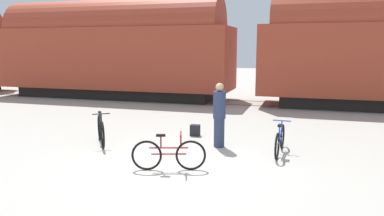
{
  "coord_description": "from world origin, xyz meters",
  "views": [
    {
      "loc": [
        2.79,
        -7.75,
        2.68
      ],
      "look_at": [
        -0.02,
        1.46,
        1.1
      ],
      "focal_mm": 35.0,
      "sensor_mm": 36.0,
      "label": 1
    }
  ],
  "objects_px": {
    "bicycle_black": "(101,130)",
    "bicycle_maroon": "(169,154)",
    "freight_train": "(246,48)",
    "person_in_navy": "(219,115)",
    "backpack": "(195,130)",
    "bicycle_blue": "(280,140)"
  },
  "relations": [
    {
      "from": "bicycle_black",
      "to": "bicycle_maroon",
      "type": "relative_size",
      "value": 0.91
    },
    {
      "from": "bicycle_black",
      "to": "freight_train",
      "type": "bearing_deg",
      "value": 73.64
    },
    {
      "from": "bicycle_maroon",
      "to": "person_in_navy",
      "type": "relative_size",
      "value": 0.91
    },
    {
      "from": "backpack",
      "to": "freight_train",
      "type": "bearing_deg",
      "value": 87.05
    },
    {
      "from": "bicycle_maroon",
      "to": "bicycle_blue",
      "type": "bearing_deg",
      "value": 42.01
    },
    {
      "from": "bicycle_blue",
      "to": "backpack",
      "type": "xyz_separation_m",
      "value": [
        -2.6,
        1.25,
        -0.18
      ]
    },
    {
      "from": "bicycle_black",
      "to": "backpack",
      "type": "relative_size",
      "value": 4.23
    },
    {
      "from": "person_in_navy",
      "to": "bicycle_black",
      "type": "bearing_deg",
      "value": 97.68
    },
    {
      "from": "freight_train",
      "to": "backpack",
      "type": "height_order",
      "value": "freight_train"
    },
    {
      "from": "freight_train",
      "to": "bicycle_black",
      "type": "bearing_deg",
      "value": -106.36
    },
    {
      "from": "freight_train",
      "to": "backpack",
      "type": "distance_m",
      "value": 7.58
    },
    {
      "from": "freight_train",
      "to": "person_in_navy",
      "type": "height_order",
      "value": "freight_train"
    },
    {
      "from": "freight_train",
      "to": "backpack",
      "type": "bearing_deg",
      "value": -92.95
    },
    {
      "from": "freight_train",
      "to": "person_in_navy",
      "type": "relative_size",
      "value": 31.34
    },
    {
      "from": "bicycle_maroon",
      "to": "person_in_navy",
      "type": "bearing_deg",
      "value": 74.59
    },
    {
      "from": "freight_train",
      "to": "bicycle_blue",
      "type": "distance_m",
      "value": 8.99
    },
    {
      "from": "bicycle_blue",
      "to": "backpack",
      "type": "height_order",
      "value": "bicycle_blue"
    },
    {
      "from": "bicycle_black",
      "to": "person_in_navy",
      "type": "height_order",
      "value": "person_in_navy"
    },
    {
      "from": "bicycle_black",
      "to": "bicycle_maroon",
      "type": "xyz_separation_m",
      "value": [
        2.6,
        -1.56,
        -0.03
      ]
    },
    {
      "from": "bicycle_maroon",
      "to": "backpack",
      "type": "relative_size",
      "value": 4.63
    },
    {
      "from": "bicycle_black",
      "to": "backpack",
      "type": "xyz_separation_m",
      "value": [
        2.23,
        1.69,
        -0.22
      ]
    },
    {
      "from": "bicycle_blue",
      "to": "freight_train",
      "type": "bearing_deg",
      "value": 104.88
    }
  ]
}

